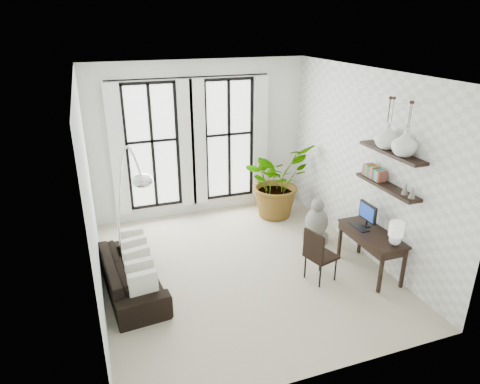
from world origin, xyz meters
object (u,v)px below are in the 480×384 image
buddha (316,224)px  arc_lamp (129,189)px  sofa (132,274)px  plant (276,181)px  desk_chair (318,253)px  desk (374,236)px

buddha → arc_lamp: bearing=-174.8°
sofa → buddha: size_ratio=2.22×
plant → desk_chair: bearing=-99.2°
plant → desk: 2.68m
desk → buddha: size_ratio=1.42×
buddha → desk: bearing=-76.4°
sofa → buddha: (3.44, 0.44, 0.08)m
desk_chair → arc_lamp: arc_lamp is taller
plant → buddha: 1.43m
desk → buddha: desk is taller
desk_chair → buddha: bearing=46.3°
desk_chair → sofa: bearing=150.1°
buddha → desk_chair: bearing=-118.5°
plant → desk_chair: 2.56m
plant → buddha: bearing=-80.5°
desk_chair → arc_lamp: size_ratio=0.39×
desk → buddha: 1.35m
plant → sofa: bearing=-151.0°
sofa → buddha: 3.47m
sofa → buddha: buddha is taller
plant → desk_chair: (-0.41, -2.52, -0.27)m
plant → arc_lamp: arc_lamp is taller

